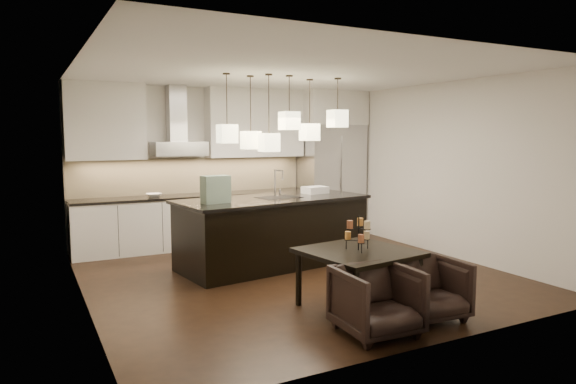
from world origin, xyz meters
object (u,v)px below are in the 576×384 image
armchair_left (377,301)px  armchair_right (428,289)px  refrigerator (331,180)px  dining_table (358,279)px  island_body (273,233)px

armchair_left → armchair_right: 0.77m
armchair_left → armchair_right: bearing=10.7°
refrigerator → dining_table: bearing=-118.4°
island_body → armchair_left: (-0.29, -2.93, -0.15)m
dining_table → armchair_left: bearing=-119.4°
refrigerator → armchair_left: (-2.41, -4.67, -0.74)m
refrigerator → island_body: size_ratio=0.77×
dining_table → armchair_right: 0.78m
island_body → armchair_left: island_body is taller
armchair_left → island_body: bearing=87.1°
refrigerator → armchair_left: size_ratio=2.89×
island_body → armchair_left: 2.94m
island_body → dining_table: 2.22m
refrigerator → island_body: bearing=-140.7°
armchair_right → dining_table: bearing=132.7°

